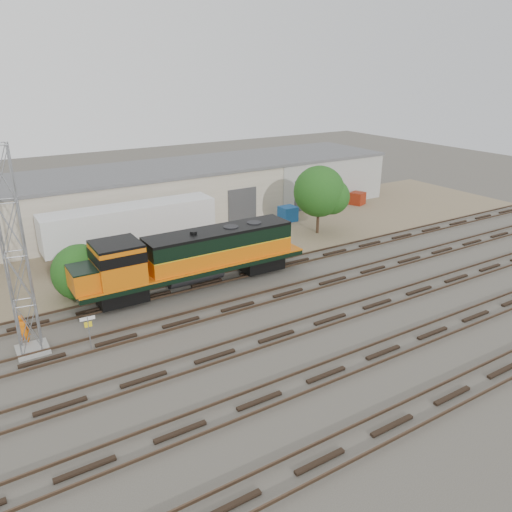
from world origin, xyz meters
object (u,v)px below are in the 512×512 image
signal_tower (16,258)px  semi_trailer (135,224)px  worker (23,330)px  locomotive (191,257)px

signal_tower → semi_trailer: size_ratio=0.81×
semi_trailer → worker: bearing=-133.8°
signal_tower → semi_trailer: signal_tower is taller
locomotive → worker: locomotive is taller
locomotive → semi_trailer: locomotive is taller
locomotive → worker: 11.63m
locomotive → semi_trailer: bearing=97.7°
locomotive → worker: size_ratio=8.76×
signal_tower → semi_trailer: 15.40m
signal_tower → worker: signal_tower is taller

